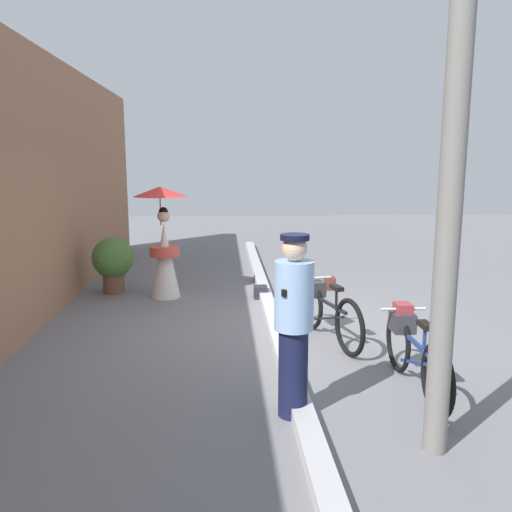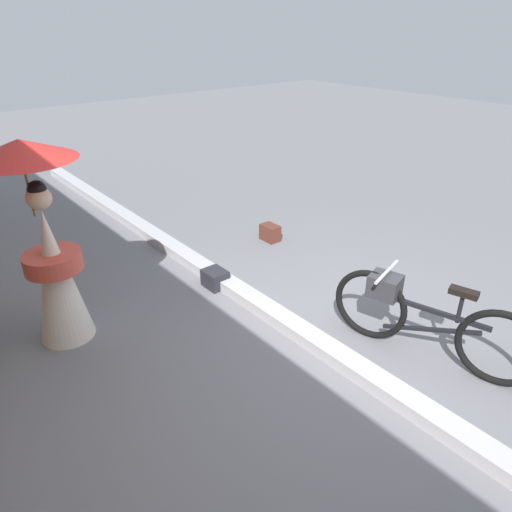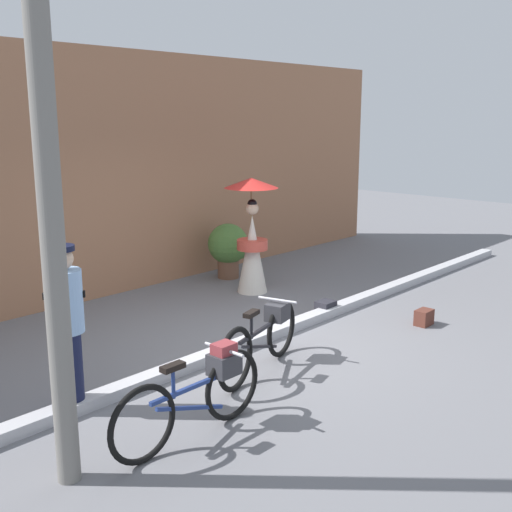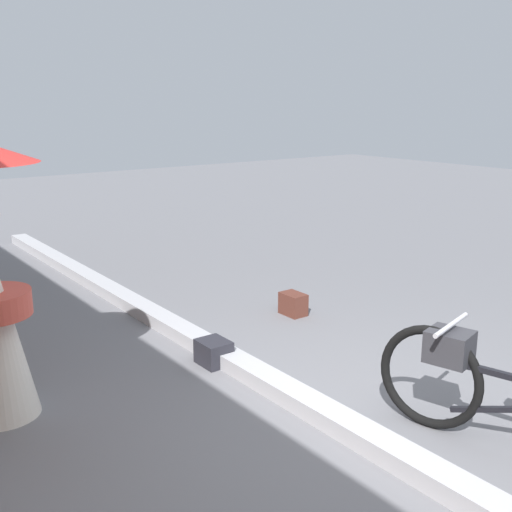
{
  "view_description": "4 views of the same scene",
  "coord_description": "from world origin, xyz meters",
  "px_view_note": "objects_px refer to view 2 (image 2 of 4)",
  "views": [
    {
      "loc": [
        -6.8,
        0.67,
        2.23
      ],
      "look_at": [
        0.32,
        0.23,
        0.94
      ],
      "focal_mm": 36.72,
      "sensor_mm": 36.0,
      "label": 1
    },
    {
      "loc": [
        -2.09,
        2.56,
        2.64
      ],
      "look_at": [
        0.26,
        0.61,
        1.08
      ],
      "focal_mm": 32.53,
      "sensor_mm": 36.0,
      "label": 2
    },
    {
      "loc": [
        -5.37,
        -5.03,
        2.78
      ],
      "look_at": [
        0.24,
        0.17,
        1.07
      ],
      "focal_mm": 44.07,
      "sensor_mm": 36.0,
      "label": 3
    },
    {
      "loc": [
        -2.28,
        2.56,
        2.04
      ],
      "look_at": [
        0.68,
        0.35,
        1.11
      ],
      "focal_mm": 43.71,
      "sensor_mm": 36.0,
      "label": 4
    }
  ],
  "objects_px": {
    "person_with_parasol": "(47,244)",
    "backpack_on_pavement": "(270,232)",
    "backpack_spare": "(216,278)",
    "bicycle_far_side": "(423,317)"
  },
  "relations": [
    {
      "from": "bicycle_far_side",
      "to": "backpack_on_pavement",
      "type": "xyz_separation_m",
      "value": [
        2.62,
        -0.58,
        -0.28
      ]
    },
    {
      "from": "bicycle_far_side",
      "to": "backpack_on_pavement",
      "type": "bearing_deg",
      "value": -12.55
    },
    {
      "from": "person_with_parasol",
      "to": "backpack_on_pavement",
      "type": "relative_size",
      "value": 7.21
    },
    {
      "from": "person_with_parasol",
      "to": "backpack_on_pavement",
      "type": "bearing_deg",
      "value": -82.68
    },
    {
      "from": "person_with_parasol",
      "to": "backpack_spare",
      "type": "height_order",
      "value": "person_with_parasol"
    },
    {
      "from": "bicycle_far_side",
      "to": "backpack_on_pavement",
      "type": "distance_m",
      "value": 2.7
    },
    {
      "from": "backpack_on_pavement",
      "to": "person_with_parasol",
      "type": "bearing_deg",
      "value": 97.32
    },
    {
      "from": "backpack_on_pavement",
      "to": "backpack_spare",
      "type": "height_order",
      "value": "backpack_on_pavement"
    },
    {
      "from": "bicycle_far_side",
      "to": "person_with_parasol",
      "type": "distance_m",
      "value": 3.25
    },
    {
      "from": "bicycle_far_side",
      "to": "person_with_parasol",
      "type": "bearing_deg",
      "value": 45.24
    }
  ]
}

